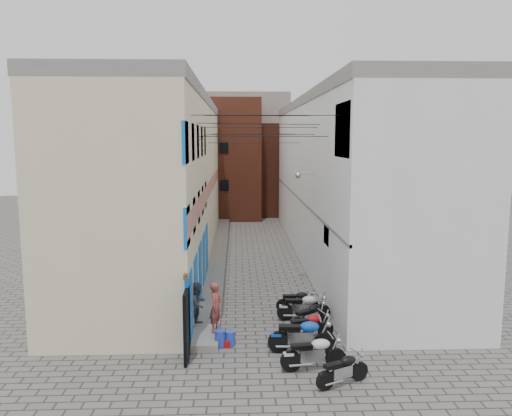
{
  "coord_description": "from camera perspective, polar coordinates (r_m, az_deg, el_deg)",
  "views": [
    {
      "loc": [
        -0.96,
        -14.99,
        6.72
      ],
      "look_at": [
        0.05,
        11.7,
        3.0
      ],
      "focal_mm": 35.0,
      "sensor_mm": 36.0,
      "label": 1
    }
  ],
  "objects": [
    {
      "name": "building_far_concrete",
      "position": [
        49.01,
        -1.05,
        6.5
      ],
      "size": [
        8.0,
        5.0,
        11.0
      ],
      "primitive_type": "cube",
      "color": "slate",
      "rests_on": "ground"
    },
    {
      "name": "person_b",
      "position": [
        17.83,
        -6.63,
        -10.81
      ],
      "size": [
        0.87,
        0.93,
        1.51
      ],
      "primitive_type": "imported",
      "rotation": [
        0.0,
        0.0,
        1.02
      ],
      "color": "#384254",
      "rests_on": "plinth"
    },
    {
      "name": "overhead_wires",
      "position": [
        22.66,
        0.27,
        8.95
      ],
      "size": [
        5.8,
        13.02,
        1.32
      ],
      "color": "black",
      "rests_on": "ground"
    },
    {
      "name": "plinth",
      "position": [
        28.78,
        -4.29,
        -5.34
      ],
      "size": [
        0.9,
        26.0,
        0.25
      ],
      "primitive_type": "cube",
      "color": "slate",
      "rests_on": "ground"
    },
    {
      "name": "building_left",
      "position": [
        28.31,
        -10.34,
        3.3
      ],
      "size": [
        5.1,
        27.0,
        9.0
      ],
      "color": "beige",
      "rests_on": "ground"
    },
    {
      "name": "building_far_brick_left",
      "position": [
        43.04,
        -3.56,
        5.62
      ],
      "size": [
        6.0,
        6.0,
        10.0
      ],
      "primitive_type": "cube",
      "color": "brown",
      "rests_on": "ground"
    },
    {
      "name": "red_crate",
      "position": [
        16.84,
        -3.51,
        -15.18
      ],
      "size": [
        0.39,
        0.32,
        0.22
      ],
      "primitive_type": "cube",
      "rotation": [
        0.0,
        0.0,
        -0.15
      ],
      "color": "#A00E0B",
      "rests_on": "ground"
    },
    {
      "name": "motorcycle_e",
      "position": [
        18.18,
        6.23,
        -12.04
      ],
      "size": [
        1.8,
        1.54,
        1.05
      ],
      "primitive_type": null,
      "rotation": [
        0.0,
        0.0,
        -0.94
      ],
      "color": "black",
      "rests_on": "ground"
    },
    {
      "name": "motorcycle_d",
      "position": [
        17.25,
        6.05,
        -13.16
      ],
      "size": [
        1.9,
        1.05,
        1.05
      ],
      "primitive_type": null,
      "rotation": [
        0.0,
        0.0,
        -1.29
      ],
      "color": "maroon",
      "rests_on": "ground"
    },
    {
      "name": "motorcycle_b",
      "position": [
        15.21,
        6.6,
        -15.96
      ],
      "size": [
        2.03,
        0.83,
        1.14
      ],
      "primitive_type": null,
      "rotation": [
        0.0,
        0.0,
        -1.46
      ],
      "color": "silver",
      "rests_on": "ground"
    },
    {
      "name": "building_right",
      "position": [
        28.7,
        9.84,
        3.39
      ],
      "size": [
        5.94,
        26.0,
        9.0
      ],
      "color": "silver",
      "rests_on": "ground"
    },
    {
      "name": "building_far_brick_right",
      "position": [
        45.25,
        2.87,
        4.47
      ],
      "size": [
        5.0,
        6.0,
        8.0
      ],
      "primitive_type": "cube",
      "color": "brown",
      "rests_on": "ground"
    },
    {
      "name": "motorcycle_f",
      "position": [
        18.94,
        5.47,
        -11.03
      ],
      "size": [
        2.02,
        0.71,
        1.15
      ],
      "primitive_type": null,
      "rotation": [
        0.0,
        0.0,
        -1.61
      ],
      "color": "#B0B1B5",
      "rests_on": "ground"
    },
    {
      "name": "water_jug_far",
      "position": [
        16.83,
        -2.96,
        -14.69
      ],
      "size": [
        0.36,
        0.36,
        0.5
      ],
      "primitive_type": "cylinder",
      "rotation": [
        0.0,
        0.0,
        -0.15
      ],
      "color": "#253DBB",
      "rests_on": "ground"
    },
    {
      "name": "far_shopfront",
      "position": [
        40.58,
        -0.79,
        0.11
      ],
      "size": [
        2.0,
        0.3,
        2.4
      ],
      "primitive_type": "cube",
      "color": "black",
      "rests_on": "ground"
    },
    {
      "name": "person_a",
      "position": [
        17.16,
        -4.6,
        -11.2
      ],
      "size": [
        0.57,
        0.71,
        1.7
      ],
      "primitive_type": "imported",
      "rotation": [
        0.0,
        0.0,
        1.27
      ],
      "color": "brown",
      "rests_on": "plinth"
    },
    {
      "name": "ground",
      "position": [
        16.45,
        1.43,
        -16.17
      ],
      "size": [
        90.0,
        90.0,
        0.0
      ],
      "primitive_type": "plane",
      "color": "#5C5957",
      "rests_on": "ground"
    },
    {
      "name": "motorcycle_c",
      "position": [
        16.25,
        5.3,
        -14.11
      ],
      "size": [
        2.2,
        0.79,
        1.26
      ],
      "primitive_type": null,
      "rotation": [
        0.0,
        0.0,
        -1.62
      ],
      "color": "#0B3FAA",
      "rests_on": "ground"
    },
    {
      "name": "motorcycle_g",
      "position": [
        19.84,
        4.74,
        -10.41
      ],
      "size": [
        1.7,
        0.63,
        0.97
      ],
      "primitive_type": null,
      "rotation": [
        0.0,
        0.0,
        -1.51
      ],
      "color": "black",
      "rests_on": "ground"
    },
    {
      "name": "motorcycle_a",
      "position": [
        14.52,
        9.89,
        -17.58
      ],
      "size": [
        1.77,
        1.22,
        0.99
      ],
      "primitive_type": null,
      "rotation": [
        0.0,
        0.0,
        -1.12
      ],
      "color": "black",
      "rests_on": "ground"
    },
    {
      "name": "water_jug_near",
      "position": [
        16.78,
        -4.14,
        -14.66
      ],
      "size": [
        0.45,
        0.45,
        0.55
      ],
      "primitive_type": "cylinder",
      "rotation": [
        0.0,
        0.0,
        0.33
      ],
      "color": "#253CBA",
      "rests_on": "ground"
    }
  ]
}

